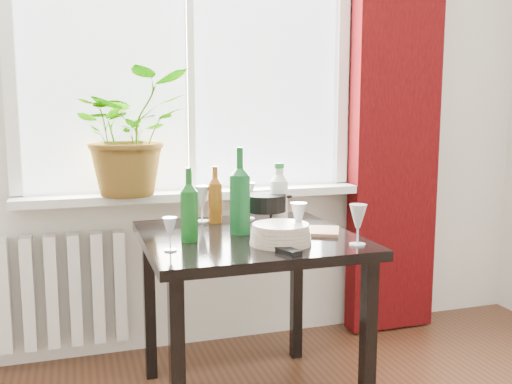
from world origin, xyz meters
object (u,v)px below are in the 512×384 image
object	(u,v)px
cleaning_bottle	(279,194)
wine_bottle_left	(189,205)
tv_remote	(283,249)
cutting_board	(306,231)
radiator	(40,292)
wineglass_front_right	(298,222)
wineglass_front_left	(170,234)
wineglass_back_center	(247,200)
wine_bottle_right	(240,190)
wineglass_far_right	(358,224)
table	(248,256)
wineglass_back_left	(202,204)
fondue_pot	(265,210)
potted_plant	(130,132)
plate_stack	(281,234)
bottle_amber	(215,194)

from	to	relation	value
cleaning_bottle	wine_bottle_left	bearing A→B (deg)	-155.75
tv_remote	cutting_board	world-z (taller)	tv_remote
radiator	wineglass_front_right	bearing A→B (deg)	-38.88
wineglass_front_left	cleaning_bottle	bearing A→B (deg)	31.41
wineglass_front_left	wineglass_back_center	bearing A→B (deg)	47.85
wine_bottle_right	wineglass_back_center	distance (m)	0.32
wine_bottle_left	wineglass_far_right	bearing A→B (deg)	-23.77
table	cutting_board	distance (m)	0.27
wine_bottle_left	wineglass_back_left	bearing A→B (deg)	70.30
table	cutting_board	xyz separation A→B (m)	(0.24, -0.04, 0.10)
wine_bottle_right	fondue_pot	world-z (taller)	wine_bottle_right
fondue_pot	tv_remote	bearing A→B (deg)	-88.73
wine_bottle_right	wineglass_back_left	xyz separation A→B (m)	(-0.10, 0.29, -0.10)
radiator	wineglass_front_left	distance (m)	1.04
potted_plant	wine_bottle_right	xyz separation A→B (m)	(0.39, -0.51, -0.22)
wine_bottle_left	wineglass_back_center	bearing A→B (deg)	46.09
wine_bottle_right	tv_remote	xyz separation A→B (m)	(0.06, -0.34, -0.17)
wineglass_far_right	cutting_board	distance (m)	0.29
wineglass_far_right	wine_bottle_left	bearing A→B (deg)	156.23
wineglass_front_right	tv_remote	distance (m)	0.19
cleaning_bottle	wineglass_back_left	world-z (taller)	cleaning_bottle
wineglass_back_center	fondue_pot	distance (m)	0.18
wineglass_front_right	wine_bottle_left	bearing A→B (deg)	162.01
table	potted_plant	size ratio (longest dim) A/B	1.44
table	wineglass_back_left	xyz separation A→B (m)	(-0.12, 0.31, 0.18)
wine_bottle_right	table	bearing A→B (deg)	-46.17
table	wine_bottle_right	size ratio (longest dim) A/B	2.34
potted_plant	wineglass_back_center	xyz separation A→B (m)	(0.51, -0.23, -0.31)
wineglass_back_left	wineglass_front_left	size ratio (longest dim) A/B	1.35
table	fondue_pot	world-z (taller)	fondue_pot
wine_bottle_left	wineglass_back_left	world-z (taller)	wine_bottle_left
wineglass_far_right	wineglass_front_left	xyz separation A→B (m)	(-0.69, 0.13, -0.02)
table	wine_bottle_left	world-z (taller)	wine_bottle_left
table	wineglass_back_left	size ratio (longest dim) A/B	5.01
fondue_pot	wineglass_far_right	bearing A→B (deg)	-51.51
potted_plant	cleaning_bottle	bearing A→B (deg)	-32.64
wine_bottle_left	wineglass_front_left	xyz separation A→B (m)	(-0.10, -0.13, -0.08)
wineglass_far_right	wineglass_back_left	xyz separation A→B (m)	(-0.46, 0.62, 0.00)
wineglass_far_right	fondue_pot	distance (m)	0.49
cleaning_bottle	table	bearing A→B (deg)	-141.31
wineglass_front_right	wineglass_back_left	distance (m)	0.56
fondue_pot	cleaning_bottle	bearing A→B (deg)	29.33
wine_bottle_right	cutting_board	world-z (taller)	wine_bottle_right
wineglass_far_right	wineglass_front_right	bearing A→B (deg)	145.49
tv_remote	plate_stack	bearing A→B (deg)	56.75
table	wineglass_back_center	world-z (taller)	wineglass_back_center
wineglass_back_center	plate_stack	xyz separation A→B (m)	(-0.02, -0.51, -0.05)
radiator	potted_plant	size ratio (longest dim) A/B	1.35
bottle_amber	wineglass_back_center	size ratio (longest dim) A/B	1.47
wineglass_back_left	fondue_pot	bearing A→B (deg)	-37.17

